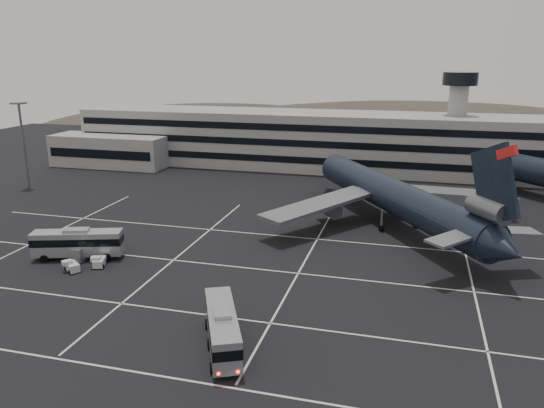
% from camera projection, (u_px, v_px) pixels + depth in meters
% --- Properties ---
extents(ground, '(260.00, 260.00, 0.00)m').
position_uv_depth(ground, '(202.00, 276.00, 69.46)').
color(ground, black).
rests_on(ground, ground).
extents(lane_markings, '(90.00, 55.62, 0.01)m').
position_uv_depth(lane_markings, '(211.00, 274.00, 69.90)').
color(lane_markings, silver).
rests_on(lane_markings, ground).
extents(terminal, '(125.00, 26.00, 24.00)m').
position_uv_depth(terminal, '(298.00, 140.00, 134.41)').
color(terminal, gray).
rests_on(terminal, ground).
extents(hills, '(352.00, 180.00, 44.00)m').
position_uv_depth(hills, '(395.00, 152.00, 226.18)').
color(hills, '#38332B').
rests_on(hills, ground).
extents(lightpole_left, '(2.40, 2.40, 18.28)m').
position_uv_depth(lightpole_left, '(22.00, 133.00, 112.54)').
color(lightpole_left, slate).
rests_on(lightpole_left, ground).
extents(trijet_main, '(40.93, 51.19, 18.08)m').
position_uv_depth(trijet_main, '(396.00, 197.00, 87.63)').
color(trijet_main, black).
rests_on(trijet_main, ground).
extents(bus_near, '(7.49, 11.90, 4.19)m').
position_uv_depth(bus_near, '(222.00, 327.00, 51.85)').
color(bus_near, gray).
rests_on(bus_near, ground).
extents(bus_far, '(12.72, 6.58, 4.40)m').
position_uv_depth(bus_far, '(77.00, 242.00, 74.79)').
color(bus_far, gray).
rests_on(bus_far, ground).
extents(tug_a, '(2.19, 2.78, 1.57)m').
position_uv_depth(tug_a, '(99.00, 262.00, 72.27)').
color(tug_a, silver).
rests_on(tug_a, ground).
extents(tug_b, '(2.85, 2.65, 1.58)m').
position_uv_depth(tug_b, '(72.00, 266.00, 70.69)').
color(tug_b, silver).
rests_on(tug_b, ground).
extents(uld_cluster, '(9.05, 10.13, 1.99)m').
position_uv_depth(uld_cluster, '(81.00, 245.00, 77.94)').
color(uld_cluster, '#2D2D30').
rests_on(uld_cluster, ground).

